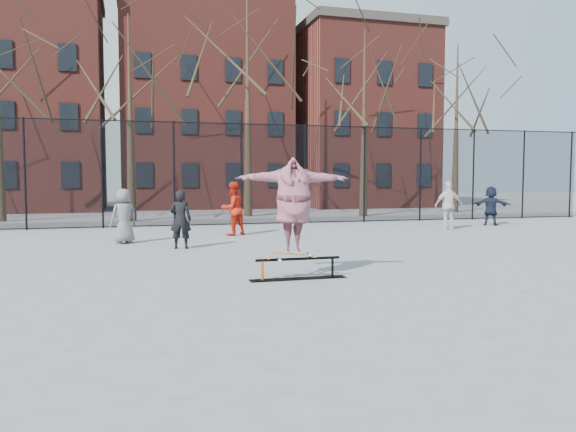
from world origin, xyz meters
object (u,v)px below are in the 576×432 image
object	(u,v)px
skate_rail	(298,271)
bystander_grey	(124,216)
bystander_white	(449,205)
bystander_navy	(491,206)
skater	(294,205)
bystander_red	(233,209)
skateboard	(294,255)
bystander_black	(181,219)

from	to	relation	value
skate_rail	bystander_grey	bearing A→B (deg)	115.42
bystander_white	bystander_navy	world-z (taller)	bystander_white
bystander_navy	bystander_white	bearing A→B (deg)	65.81
skater	bystander_red	xyz separation A→B (m)	(0.29, 8.05, -0.51)
skate_rail	bystander_grey	world-z (taller)	bystander_grey
skate_rail	bystander_red	size ratio (longest dim) A/B	1.05
bystander_white	skateboard	bearing A→B (deg)	52.28
skate_rail	skateboard	distance (m)	0.31
bystander_grey	bystander_red	xyz separation A→B (m)	(3.37, 1.37, 0.09)
skater	bystander_black	xyz separation A→B (m)	(-1.63, 5.06, -0.60)
bystander_grey	bystander_black	bearing A→B (deg)	108.61
skateboard	bystander_navy	distance (m)	13.99
skater	bystander_red	world-z (taller)	skater
skater	bystander_grey	bearing A→B (deg)	122.52
bystander_black	skate_rail	bearing A→B (deg)	123.00
bystander_grey	bystander_white	world-z (taller)	bystander_white
skater	bystander_white	xyz separation A→B (m)	(8.13, 7.96, -0.50)
bystander_grey	bystander_black	xyz separation A→B (m)	(1.45, -1.62, -0.01)
skateboard	skater	bearing A→B (deg)	0.00
skate_rail	bystander_white	distance (m)	11.33
bystander_red	bystander_navy	distance (m)	10.43
bystander_grey	bystander_black	world-z (taller)	bystander_grey
skate_rail	bystander_navy	size ratio (longest dim) A/B	1.19
skater	bystander_red	bearing A→B (deg)	95.67
skateboard	bystander_grey	distance (m)	7.36
bystander_black	bystander_red	xyz separation A→B (m)	(1.92, 2.99, 0.09)
bystander_red	bystander_navy	xyz separation A→B (m)	(10.38, 1.00, -0.10)
skate_rail	skateboard	world-z (taller)	skateboard
skateboard	bystander_white	xyz separation A→B (m)	(8.13, 7.96, 0.42)
skate_rail	bystander_navy	distance (m)	13.93
bystander_black	bystander_red	world-z (taller)	bystander_red
bystander_grey	bystander_red	world-z (taller)	bystander_red
skate_rail	bystander_white	bearing A→B (deg)	44.71
skate_rail	bystander_black	world-z (taller)	bystander_black
bystander_red	skate_rail	bearing A→B (deg)	62.79
skater	skateboard	bearing A→B (deg)	0.00
skateboard	bystander_white	bearing A→B (deg)	44.39
bystander_grey	bystander_red	size ratio (longest dim) A/B	0.90
skateboard	skater	distance (m)	0.92
bystander_black	bystander_navy	size ratio (longest dim) A/B	1.01
skater	bystander_white	bearing A→B (deg)	52.11
skater	bystander_grey	distance (m)	7.38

